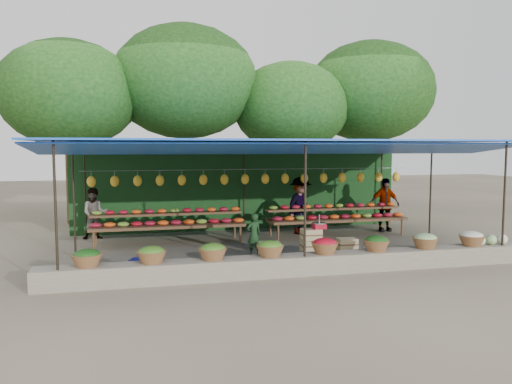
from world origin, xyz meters
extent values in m
plane|color=brown|center=(0.00, 0.00, 0.00)|extent=(60.00, 60.00, 0.00)
cube|color=#686253|center=(0.00, -2.75, 0.20)|extent=(10.60, 0.55, 0.40)
cylinder|color=black|center=(-4.80, -2.90, 1.40)|extent=(0.05, 0.05, 2.80)
cylinder|color=black|center=(0.00, -2.90, 1.40)|extent=(0.05, 0.05, 2.80)
cylinder|color=black|center=(4.80, -2.90, 1.40)|extent=(0.05, 0.05, 2.80)
cylinder|color=black|center=(-4.80, 0.00, 1.40)|extent=(0.05, 0.05, 2.80)
cylinder|color=black|center=(4.80, 0.00, 1.40)|extent=(0.05, 0.05, 2.80)
cylinder|color=black|center=(-4.80, 2.90, 1.40)|extent=(0.05, 0.05, 2.80)
cylinder|color=black|center=(0.00, 2.90, 1.40)|extent=(0.05, 0.05, 2.80)
cylinder|color=black|center=(4.80, 2.90, 1.40)|extent=(0.05, 0.05, 2.80)
cube|color=blue|center=(0.00, 0.00, 2.80)|extent=(10.80, 6.60, 0.04)
cube|color=blue|center=(0.00, -2.00, 2.62)|extent=(10.80, 2.19, 0.26)
cube|color=blue|center=(0.00, 2.00, 2.62)|extent=(10.80, 2.19, 0.26)
cylinder|color=#95969A|center=(0.00, 1.40, 2.02)|extent=(9.60, 0.01, 0.01)
ellipsoid|color=yellow|center=(-4.50, 1.40, 1.74)|extent=(0.23, 0.17, 0.30)
ellipsoid|color=yellow|center=(-3.90, 1.40, 1.74)|extent=(0.23, 0.17, 0.30)
ellipsoid|color=yellow|center=(-3.30, 1.40, 1.74)|extent=(0.23, 0.17, 0.30)
ellipsoid|color=yellow|center=(-2.70, 1.40, 1.74)|extent=(0.23, 0.17, 0.30)
ellipsoid|color=yellow|center=(-2.10, 1.40, 1.74)|extent=(0.23, 0.17, 0.30)
ellipsoid|color=yellow|center=(-1.50, 1.40, 1.74)|extent=(0.23, 0.17, 0.30)
ellipsoid|color=yellow|center=(-0.90, 1.40, 1.74)|extent=(0.23, 0.17, 0.30)
ellipsoid|color=yellow|center=(-0.30, 1.40, 1.74)|extent=(0.23, 0.17, 0.30)
ellipsoid|color=yellow|center=(0.30, 1.40, 1.74)|extent=(0.23, 0.17, 0.30)
ellipsoid|color=yellow|center=(0.90, 1.40, 1.74)|extent=(0.23, 0.17, 0.30)
ellipsoid|color=yellow|center=(1.50, 1.40, 1.74)|extent=(0.23, 0.17, 0.30)
ellipsoid|color=yellow|center=(2.10, 1.40, 1.74)|extent=(0.23, 0.17, 0.30)
ellipsoid|color=yellow|center=(2.70, 1.40, 1.74)|extent=(0.23, 0.17, 0.30)
ellipsoid|color=yellow|center=(3.30, 1.40, 1.74)|extent=(0.23, 0.17, 0.30)
ellipsoid|color=yellow|center=(3.90, 1.40, 1.74)|extent=(0.23, 0.17, 0.30)
ellipsoid|color=yellow|center=(4.50, 1.40, 1.74)|extent=(0.23, 0.17, 0.30)
ellipsoid|color=#1B4C14|center=(-4.30, -2.75, 0.62)|extent=(0.52, 0.52, 0.23)
ellipsoid|color=#41751F|center=(-3.10, -2.75, 0.62)|extent=(0.52, 0.52, 0.23)
ellipsoid|color=#41751F|center=(-1.90, -2.75, 0.62)|extent=(0.52, 0.52, 0.23)
ellipsoid|color=#41751F|center=(-0.70, -2.75, 0.62)|extent=(0.52, 0.52, 0.23)
ellipsoid|color=#AF0E1E|center=(0.50, -2.75, 0.62)|extent=(0.52, 0.52, 0.23)
ellipsoid|color=#1B4C14|center=(1.70, -2.75, 0.62)|extent=(0.52, 0.52, 0.23)
ellipsoid|color=#96C47A|center=(2.90, -2.75, 0.62)|extent=(0.52, 0.52, 0.23)
ellipsoid|color=silver|center=(4.10, -2.75, 0.62)|extent=(0.52, 0.52, 0.23)
cube|color=#1E4819|center=(0.00, 3.15, 1.25)|extent=(10.60, 0.06, 2.50)
cylinder|color=#3D2716|center=(-5.50, 5.80, 1.98)|extent=(0.36, 0.36, 3.97)
ellipsoid|color=#0E350E|center=(-5.50, 5.80, 4.46)|extent=(4.77, 4.77, 3.69)
cylinder|color=#3D2716|center=(-1.50, 6.20, 2.24)|extent=(0.36, 0.36, 4.48)
ellipsoid|color=#0E350E|center=(-1.50, 6.20, 5.04)|extent=(5.39, 5.39, 4.17)
cylinder|color=#3D2716|center=(2.50, 5.90, 1.86)|extent=(0.36, 0.36, 3.71)
ellipsoid|color=#0E350E|center=(2.50, 5.90, 4.18)|extent=(4.47, 4.47, 3.45)
cylinder|color=#3D2716|center=(6.00, 6.30, 2.18)|extent=(0.36, 0.36, 4.35)
ellipsoid|color=#0E350E|center=(6.00, 6.30, 4.90)|extent=(5.24, 5.24, 4.05)
cube|color=#533021|center=(-2.50, 1.30, 0.50)|extent=(4.20, 0.95, 0.08)
cube|color=#533021|center=(-2.50, 1.60, 0.78)|extent=(4.20, 0.35, 0.06)
cylinder|color=#533021|center=(-4.45, 0.90, 0.25)|extent=(0.06, 0.06, 0.50)
cylinder|color=#533021|center=(-0.55, 0.90, 0.25)|extent=(0.06, 0.06, 0.50)
cylinder|color=#533021|center=(-4.45, 1.70, 0.25)|extent=(0.06, 0.06, 0.50)
cylinder|color=#533021|center=(-0.55, 1.70, 0.25)|extent=(0.06, 0.06, 0.50)
ellipsoid|color=maroon|center=(-4.40, 1.15, 0.60)|extent=(0.31, 0.26, 0.13)
ellipsoid|color=olive|center=(-4.40, 1.60, 0.87)|extent=(0.26, 0.22, 0.12)
ellipsoid|color=#F95316|center=(-4.05, 1.15, 0.60)|extent=(0.31, 0.26, 0.13)
ellipsoid|color=#AF0E1E|center=(-4.05, 1.60, 0.87)|extent=(0.26, 0.22, 0.12)
ellipsoid|color=olive|center=(-3.70, 1.15, 0.60)|extent=(0.31, 0.26, 0.13)
ellipsoid|color=maroon|center=(-3.70, 1.60, 0.87)|extent=(0.26, 0.22, 0.12)
ellipsoid|color=#AF0E1E|center=(-3.35, 1.15, 0.60)|extent=(0.31, 0.26, 0.13)
ellipsoid|color=#F95316|center=(-3.35, 1.60, 0.87)|extent=(0.26, 0.22, 0.12)
ellipsoid|color=maroon|center=(-3.00, 1.15, 0.60)|extent=(0.31, 0.26, 0.13)
ellipsoid|color=maroon|center=(-3.00, 1.60, 0.87)|extent=(0.26, 0.22, 0.12)
ellipsoid|color=#F95316|center=(-2.65, 1.15, 0.60)|extent=(0.31, 0.26, 0.13)
ellipsoid|color=#F95316|center=(-2.65, 1.60, 0.87)|extent=(0.26, 0.22, 0.12)
ellipsoid|color=maroon|center=(-2.30, 1.15, 0.60)|extent=(0.31, 0.26, 0.13)
ellipsoid|color=olive|center=(-2.30, 1.60, 0.87)|extent=(0.26, 0.22, 0.12)
ellipsoid|color=#F95316|center=(-1.95, 1.15, 0.60)|extent=(0.31, 0.26, 0.13)
ellipsoid|color=#AF0E1E|center=(-1.95, 1.60, 0.87)|extent=(0.26, 0.22, 0.12)
ellipsoid|color=olive|center=(-1.60, 1.15, 0.60)|extent=(0.31, 0.26, 0.13)
ellipsoid|color=maroon|center=(-1.60, 1.60, 0.87)|extent=(0.26, 0.22, 0.12)
ellipsoid|color=#AF0E1E|center=(-1.25, 1.15, 0.60)|extent=(0.31, 0.26, 0.13)
ellipsoid|color=#F95316|center=(-1.25, 1.60, 0.87)|extent=(0.26, 0.22, 0.12)
ellipsoid|color=maroon|center=(-0.90, 1.15, 0.60)|extent=(0.31, 0.26, 0.13)
ellipsoid|color=maroon|center=(-0.90, 1.60, 0.87)|extent=(0.26, 0.22, 0.12)
ellipsoid|color=#F95316|center=(-0.55, 1.15, 0.60)|extent=(0.31, 0.26, 0.13)
ellipsoid|color=#F95316|center=(-0.55, 1.60, 0.87)|extent=(0.26, 0.22, 0.12)
cube|color=#533021|center=(2.50, 1.30, 0.50)|extent=(4.20, 0.95, 0.08)
cube|color=#533021|center=(2.50, 1.60, 0.78)|extent=(4.20, 0.35, 0.06)
cylinder|color=#533021|center=(0.55, 0.90, 0.25)|extent=(0.06, 0.06, 0.50)
cylinder|color=#533021|center=(4.45, 0.90, 0.25)|extent=(0.06, 0.06, 0.50)
cylinder|color=#533021|center=(0.55, 1.70, 0.25)|extent=(0.06, 0.06, 0.50)
cylinder|color=#533021|center=(4.45, 1.70, 0.25)|extent=(0.06, 0.06, 0.50)
ellipsoid|color=maroon|center=(0.60, 1.15, 0.60)|extent=(0.31, 0.26, 0.13)
ellipsoid|color=olive|center=(0.60, 1.60, 0.87)|extent=(0.26, 0.22, 0.12)
ellipsoid|color=#F95316|center=(0.95, 1.15, 0.60)|extent=(0.31, 0.26, 0.13)
ellipsoid|color=#AF0E1E|center=(0.95, 1.60, 0.87)|extent=(0.26, 0.22, 0.12)
ellipsoid|color=olive|center=(1.30, 1.15, 0.60)|extent=(0.31, 0.26, 0.13)
ellipsoid|color=maroon|center=(1.30, 1.60, 0.87)|extent=(0.26, 0.22, 0.12)
ellipsoid|color=#AF0E1E|center=(1.65, 1.15, 0.60)|extent=(0.31, 0.26, 0.13)
ellipsoid|color=#F95316|center=(1.65, 1.60, 0.87)|extent=(0.26, 0.22, 0.12)
ellipsoid|color=maroon|center=(2.00, 1.15, 0.60)|extent=(0.31, 0.26, 0.13)
ellipsoid|color=maroon|center=(2.00, 1.60, 0.87)|extent=(0.26, 0.22, 0.12)
ellipsoid|color=#F95316|center=(2.35, 1.15, 0.60)|extent=(0.31, 0.26, 0.13)
ellipsoid|color=#F95316|center=(2.35, 1.60, 0.87)|extent=(0.26, 0.22, 0.12)
ellipsoid|color=maroon|center=(2.70, 1.15, 0.60)|extent=(0.31, 0.26, 0.13)
ellipsoid|color=olive|center=(2.70, 1.60, 0.87)|extent=(0.26, 0.22, 0.12)
ellipsoid|color=#F95316|center=(3.05, 1.15, 0.60)|extent=(0.31, 0.26, 0.13)
ellipsoid|color=#AF0E1E|center=(3.05, 1.60, 0.87)|extent=(0.26, 0.22, 0.12)
ellipsoid|color=olive|center=(3.40, 1.15, 0.60)|extent=(0.31, 0.26, 0.13)
ellipsoid|color=maroon|center=(3.40, 1.60, 0.87)|extent=(0.26, 0.22, 0.12)
ellipsoid|color=#AF0E1E|center=(3.75, 1.15, 0.60)|extent=(0.31, 0.26, 0.13)
ellipsoid|color=#F95316|center=(3.75, 1.60, 0.87)|extent=(0.26, 0.22, 0.12)
ellipsoid|color=maroon|center=(4.10, 1.15, 0.60)|extent=(0.31, 0.26, 0.13)
ellipsoid|color=maroon|center=(4.10, 1.60, 0.87)|extent=(0.26, 0.22, 0.12)
ellipsoid|color=#F95316|center=(4.45, 1.15, 0.60)|extent=(0.31, 0.26, 0.13)
ellipsoid|color=#F95316|center=(4.45, 1.60, 0.87)|extent=(0.26, 0.22, 0.12)
cube|color=tan|center=(-0.44, -1.76, 0.12)|extent=(0.47, 0.36, 0.25)
cube|color=tan|center=(-0.44, -1.76, 0.39)|extent=(0.47, 0.36, 0.25)
cube|color=tan|center=(0.56, -1.76, 0.12)|extent=(0.47, 0.36, 0.25)
cube|color=tan|center=(0.56, -1.76, 0.39)|extent=(0.47, 0.36, 0.25)
cube|color=tan|center=(0.56, -1.76, 0.65)|extent=(0.47, 0.36, 0.25)
cube|color=tan|center=(1.46, -1.76, 0.12)|extent=(0.47, 0.36, 0.25)
cube|color=tan|center=(1.46, -1.76, 0.39)|extent=(0.47, 0.36, 0.25)
cube|color=#A80D1F|center=(0.75, -1.76, 0.83)|extent=(0.29, 0.25, 0.12)
cylinder|color=#95969A|center=(0.75, -1.76, 0.90)|extent=(0.31, 0.31, 0.03)
cylinder|color=#95969A|center=(0.75, -1.76, 0.99)|extent=(0.03, 0.03, 0.21)
imported|color=#19381A|center=(-0.58, -0.82, 0.52)|extent=(0.43, 0.34, 1.05)
imported|color=slate|center=(-4.51, 2.44, 0.74)|extent=(0.76, 0.61, 1.49)
imported|color=slate|center=(1.54, 1.84, 0.88)|extent=(1.30, 1.20, 1.75)
imported|color=slate|center=(4.30, 1.74, 0.84)|extent=(1.02, 0.49, 1.68)
cube|color=navy|center=(-3.49, -2.49, 0.13)|extent=(0.51, 0.42, 0.27)
cube|color=navy|center=(-3.29, -1.74, 0.13)|extent=(0.53, 0.47, 0.27)
camera|label=1|loc=(-3.42, -12.52, 2.66)|focal=35.00mm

